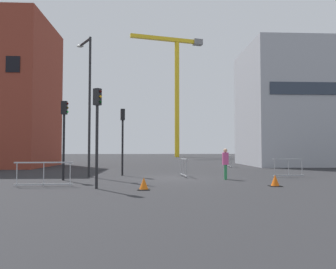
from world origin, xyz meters
TOP-DOWN VIEW (x-y plane):
  - ground at (0.00, 0.00)m, footprint 160.00×160.00m
  - brick_building at (-14.64, 11.83)m, footprint 7.72×8.52m
  - office_block at (13.14, 13.49)m, footprint 9.97×9.04m
  - construction_crane at (3.30, 43.68)m, footprint 14.33×4.39m
  - streetlamp_tall at (-5.04, 1.02)m, footprint 1.20×1.59m
  - traffic_light_island at (-3.07, 1.76)m, footprint 0.30×0.39m
  - traffic_light_crosswalk at (-5.87, -1.03)m, footprint 0.37×0.25m
  - traffic_light_far at (-3.52, -4.67)m, footprint 0.39×0.35m
  - pedestrian_walking at (2.73, -0.97)m, footprint 0.34×0.34m
  - safety_barrier_left_run at (0.62, 0.76)m, footprint 0.25×1.92m
  - safety_barrier_front at (6.71, 0.24)m, footprint 1.89×0.24m
  - safety_barrier_right_run at (5.69, 10.38)m, footprint 0.21×2.22m
  - safety_barrier_mid_span at (-5.98, -3.78)m, footprint 2.51×0.20m
  - traffic_cone_on_verge at (4.19, -4.19)m, footprint 0.50×0.50m
  - traffic_cone_by_barrier at (-1.55, -5.12)m, footprint 0.50×0.50m

SIDE VIEW (x-z plane):
  - ground at x=0.00m, z-range 0.00..0.00m
  - traffic_cone_by_barrier at x=-1.55m, z-range -0.02..0.48m
  - traffic_cone_on_verge at x=4.19m, z-range -0.02..0.49m
  - safety_barrier_front at x=6.71m, z-range 0.02..1.10m
  - safety_barrier_left_run at x=0.62m, z-range 0.02..1.10m
  - safety_barrier_right_run at x=5.69m, z-range 0.02..1.10m
  - safety_barrier_mid_span at x=-5.98m, z-range 0.02..1.10m
  - pedestrian_walking at x=2.73m, z-range 0.13..1.79m
  - traffic_light_island at x=-3.07m, z-range 0.70..4.82m
  - traffic_light_crosswalk at x=-5.87m, z-range 0.70..4.87m
  - traffic_light_far at x=-3.52m, z-range 0.70..4.88m
  - streetlamp_tall at x=-5.04m, z-range 0.69..8.99m
  - office_block at x=13.14m, z-range 0.00..11.84m
  - brick_building at x=-14.64m, z-range 0.00..13.38m
  - construction_crane at x=3.30m, z-range 3.40..26.92m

